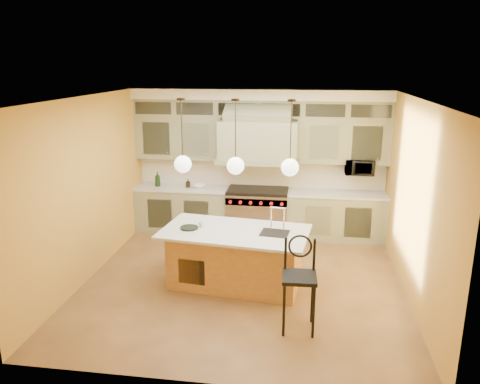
% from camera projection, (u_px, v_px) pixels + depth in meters
% --- Properties ---
extents(floor, '(5.00, 5.00, 0.00)m').
position_uv_depth(floor, '(243.00, 281.00, 7.50)').
color(floor, brown).
rests_on(floor, ground).
extents(ceiling, '(5.00, 5.00, 0.00)m').
position_uv_depth(ceiling, '(243.00, 98.00, 6.72)').
color(ceiling, white).
rests_on(ceiling, wall_back).
extents(wall_back, '(5.00, 0.00, 5.00)m').
position_uv_depth(wall_back, '(260.00, 161.00, 9.50)').
color(wall_back, '#BB8B33').
rests_on(wall_back, ground).
extents(wall_front, '(5.00, 0.00, 5.00)m').
position_uv_depth(wall_front, '(210.00, 262.00, 4.73)').
color(wall_front, '#BB8B33').
rests_on(wall_front, ground).
extents(wall_left, '(0.00, 5.00, 5.00)m').
position_uv_depth(wall_left, '(88.00, 189.00, 7.46)').
color(wall_left, '#BB8B33').
rests_on(wall_left, ground).
extents(wall_right, '(0.00, 5.00, 5.00)m').
position_uv_depth(wall_right, '(414.00, 201.00, 6.77)').
color(wall_right, '#BB8B33').
rests_on(wall_right, ground).
extents(back_cabinetry, '(5.00, 0.77, 2.90)m').
position_uv_depth(back_cabinetry, '(259.00, 165.00, 9.25)').
color(back_cabinetry, gray).
rests_on(back_cabinetry, floor).
extents(range, '(1.20, 0.74, 0.96)m').
position_uv_depth(range, '(258.00, 212.00, 9.42)').
color(range, silver).
rests_on(range, floor).
extents(kitchen_island, '(2.35, 1.45, 1.35)m').
position_uv_depth(kitchen_island, '(236.00, 256.00, 7.29)').
color(kitchen_island, '#A16639').
rests_on(kitchen_island, floor).
extents(counter_stool, '(0.45, 0.45, 1.25)m').
position_uv_depth(counter_stool, '(299.00, 278.00, 6.02)').
color(counter_stool, black).
rests_on(counter_stool, floor).
extents(microwave, '(0.54, 0.37, 0.30)m').
position_uv_depth(microwave, '(359.00, 167.00, 8.99)').
color(microwave, black).
rests_on(microwave, back_cabinetry).
extents(oil_bottle_a, '(0.12, 0.12, 0.30)m').
position_uv_depth(oil_bottle_a, '(158.00, 179.00, 9.55)').
color(oil_bottle_a, black).
rests_on(oil_bottle_a, back_cabinetry).
extents(oil_bottle_b, '(0.08, 0.08, 0.18)m').
position_uv_depth(oil_bottle_b, '(188.00, 183.00, 9.48)').
color(oil_bottle_b, black).
rests_on(oil_bottle_b, back_cabinetry).
extents(fruit_bowl, '(0.27, 0.27, 0.06)m').
position_uv_depth(fruit_bowl, '(200.00, 186.00, 9.46)').
color(fruit_bowl, white).
rests_on(fruit_bowl, back_cabinetry).
extents(cup, '(0.11, 0.11, 0.09)m').
position_uv_depth(cup, '(201.00, 224.00, 7.27)').
color(cup, white).
rests_on(cup, kitchen_island).
extents(pendant_left, '(0.26, 0.26, 1.11)m').
position_uv_depth(pendant_left, '(183.00, 162.00, 7.00)').
color(pendant_left, '#2D2319').
rests_on(pendant_left, ceiling).
extents(pendant_center, '(0.26, 0.26, 1.11)m').
position_uv_depth(pendant_center, '(236.00, 164.00, 6.90)').
color(pendant_center, '#2D2319').
rests_on(pendant_center, ceiling).
extents(pendant_right, '(0.26, 0.26, 1.11)m').
position_uv_depth(pendant_right, '(290.00, 165.00, 6.79)').
color(pendant_right, '#2D2319').
rests_on(pendant_right, ceiling).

